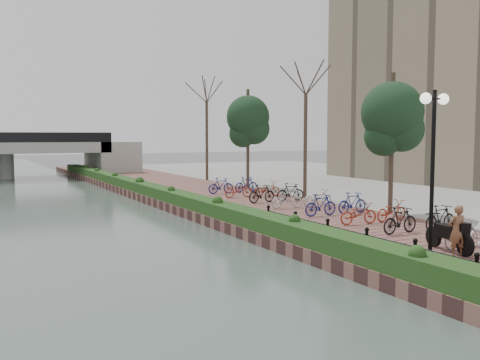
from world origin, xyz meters
TOP-DOWN VIEW (x-y plane):
  - ground at (0.00, 0.00)m, footprint 220.00×220.00m
  - promenade at (4.00, 17.50)m, footprint 8.00×75.00m
  - inland_pavement at (20.00, 17.50)m, footprint 24.00×75.00m
  - hedge at (0.60, 20.00)m, footprint 1.10×56.00m
  - chain_fence at (1.40, 2.00)m, footprint 0.10×14.10m
  - lamppost at (2.38, 1.37)m, footprint 1.02×0.32m
  - motorcycle at (3.76, 1.91)m, footprint 0.89×1.90m
  - pedestrian at (3.47, 1.36)m, footprint 0.63×0.48m
  - bicycle_parking at (5.50, 11.12)m, footprint 2.40×19.89m
  - street_trees at (8.00, 12.68)m, footprint 3.20×37.12m

SIDE VIEW (x-z plane):
  - ground at x=0.00m, z-range 0.00..0.00m
  - promenade at x=4.00m, z-range 0.00..0.50m
  - inland_pavement at x=20.00m, z-range 0.00..0.50m
  - hedge at x=0.60m, z-range 0.50..1.10m
  - chain_fence at x=1.40m, z-range 0.50..1.20m
  - bicycle_parking at x=5.50m, z-range 0.47..1.47m
  - motorcycle at x=3.76m, z-range 0.50..1.64m
  - pedestrian at x=3.47m, z-range 0.50..2.05m
  - street_trees at x=8.00m, z-range 0.29..7.09m
  - lamppost at x=2.38m, z-range 1.58..6.51m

